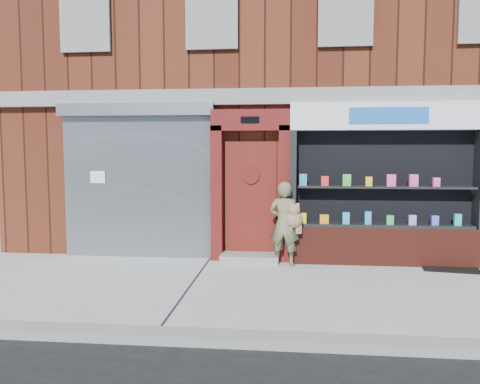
# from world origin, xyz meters

# --- Properties ---
(ground) EXTENTS (80.00, 80.00, 0.00)m
(ground) POSITION_xyz_m (0.00, 0.00, 0.00)
(ground) COLOR #9E9E99
(ground) RESTS_ON ground
(curb) EXTENTS (60.00, 0.30, 0.12)m
(curb) POSITION_xyz_m (0.00, -2.15, 0.06)
(curb) COLOR gray
(curb) RESTS_ON ground
(building) EXTENTS (12.00, 8.16, 8.00)m
(building) POSITION_xyz_m (-0.00, 5.99, 4.00)
(building) COLOR #4C1D11
(building) RESTS_ON ground
(shutter_bay) EXTENTS (3.10, 0.30, 3.04)m
(shutter_bay) POSITION_xyz_m (-3.00, 1.93, 1.72)
(shutter_bay) COLOR gray
(shutter_bay) RESTS_ON ground
(red_door_bay) EXTENTS (1.52, 0.58, 2.90)m
(red_door_bay) POSITION_xyz_m (-0.75, 1.86, 1.46)
(red_door_bay) COLOR #55100E
(red_door_bay) RESTS_ON ground
(pharmacy_bay) EXTENTS (3.50, 0.41, 3.00)m
(pharmacy_bay) POSITION_xyz_m (1.75, 1.81, 1.37)
(pharmacy_bay) COLOR #5B1F15
(pharmacy_bay) RESTS_ON ground
(woman) EXTENTS (0.66, 0.49, 1.56)m
(woman) POSITION_xyz_m (-0.07, 1.51, 0.79)
(woman) COLOR #666A45
(woman) RESTS_ON ground
(doormat) EXTENTS (1.05, 0.81, 0.02)m
(doormat) POSITION_xyz_m (2.90, 1.55, 0.01)
(doormat) COLOR black
(doormat) RESTS_ON ground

